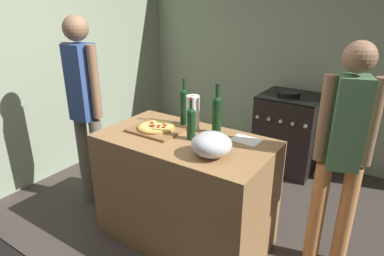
% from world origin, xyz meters
% --- Properties ---
extents(ground_plane, '(4.48, 3.20, 0.02)m').
position_xyz_m(ground_plane, '(0.00, 1.30, -0.01)').
color(ground_plane, '#3F3833').
extents(kitchen_wall_rear, '(4.48, 0.10, 2.60)m').
position_xyz_m(kitchen_wall_rear, '(0.00, 2.65, 1.30)').
color(kitchen_wall_rear, '#99A889').
rests_on(kitchen_wall_rear, ground_plane).
extents(kitchen_wall_left, '(0.10, 3.20, 2.60)m').
position_xyz_m(kitchen_wall_left, '(-1.99, 1.30, 1.30)').
color(kitchen_wall_left, '#99A889').
rests_on(kitchen_wall_left, ground_plane).
extents(counter, '(1.32, 0.73, 0.90)m').
position_xyz_m(counter, '(-0.09, 0.59, 0.45)').
color(counter, '#9E7247').
rests_on(counter, ground_plane).
extents(cutting_board, '(0.40, 0.32, 0.02)m').
position_xyz_m(cutting_board, '(-0.36, 0.59, 0.91)').
color(cutting_board, olive).
rests_on(cutting_board, counter).
extents(pizza, '(0.29, 0.29, 0.03)m').
position_xyz_m(pizza, '(-0.36, 0.59, 0.93)').
color(pizza, tan).
rests_on(pizza, cutting_board).
extents(mixing_bowl, '(0.27, 0.27, 0.17)m').
position_xyz_m(mixing_bowl, '(0.23, 0.44, 0.98)').
color(mixing_bowl, '#B2B2B7').
rests_on(mixing_bowl, counter).
extents(paper_towel_roll, '(0.10, 0.10, 0.28)m').
position_xyz_m(paper_towel_roll, '(-0.14, 0.78, 1.03)').
color(paper_towel_roll, white).
rests_on(paper_towel_roll, counter).
extents(wine_bottle_green, '(0.06, 0.06, 0.32)m').
position_xyz_m(wine_bottle_green, '(-0.04, 0.61, 1.03)').
color(wine_bottle_green, '#143819').
rests_on(wine_bottle_green, counter).
extents(wine_bottle_dark, '(0.07, 0.07, 0.39)m').
position_xyz_m(wine_bottle_dark, '(0.05, 0.81, 1.06)').
color(wine_bottle_dark, '#143819').
rests_on(wine_bottle_dark, counter).
extents(wine_bottle_amber, '(0.07, 0.07, 0.38)m').
position_xyz_m(wine_bottle_amber, '(-0.27, 0.84, 1.06)').
color(wine_bottle_amber, '#143819').
rests_on(wine_bottle_amber, counter).
extents(recipe_sheet, '(0.22, 0.16, 0.00)m').
position_xyz_m(recipe_sheet, '(0.31, 0.82, 0.90)').
color(recipe_sheet, white).
rests_on(recipe_sheet, counter).
extents(stove, '(0.64, 0.61, 0.92)m').
position_xyz_m(stove, '(0.19, 2.25, 0.45)').
color(stove, black).
rests_on(stove, ground_plane).
extents(person_in_stripes, '(0.37, 0.21, 1.75)m').
position_xyz_m(person_in_stripes, '(-1.11, 0.52, 1.02)').
color(person_in_stripes, slate).
rests_on(person_in_stripes, ground_plane).
extents(person_in_red, '(0.35, 0.25, 1.65)m').
position_xyz_m(person_in_red, '(0.95, 0.93, 0.94)').
color(person_in_red, '#D88C4C').
rests_on(person_in_red, ground_plane).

